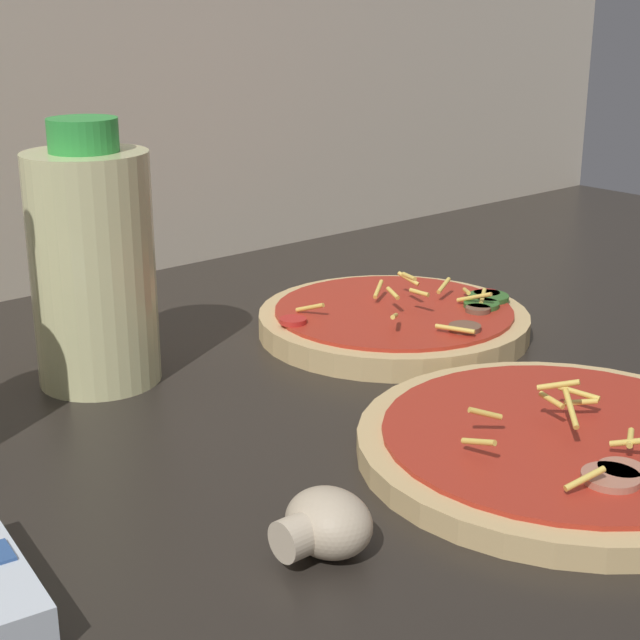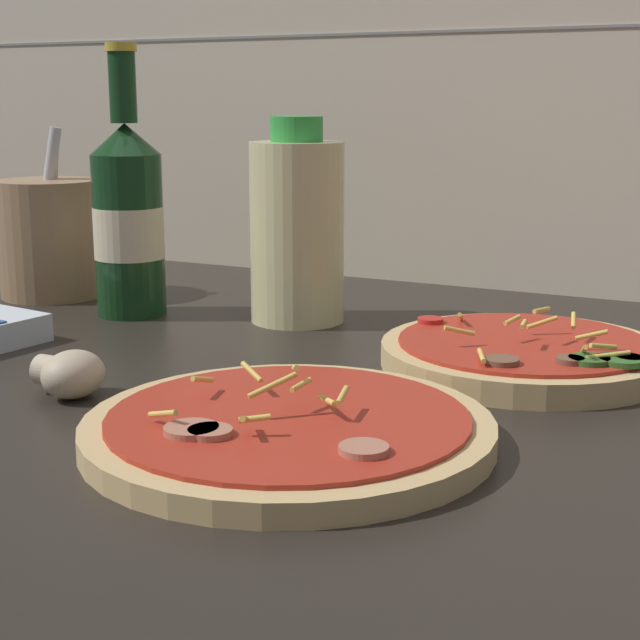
{
  "view_description": "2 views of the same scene",
  "coord_description": "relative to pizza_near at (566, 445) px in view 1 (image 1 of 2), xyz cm",
  "views": [
    {
      "loc": [
        -43.0,
        -39.47,
        29.39
      ],
      "look_at": [
        -4.92,
        5.07,
        9.86
      ],
      "focal_mm": 55.0,
      "sensor_mm": 36.0,
      "label": 1
    },
    {
      "loc": [
        30.62,
        -58.11,
        23.22
      ],
      "look_at": [
        -3.79,
        10.69,
        5.63
      ],
      "focal_mm": 55.0,
      "sensor_mm": 36.0,
      "label": 2
    }
  ],
  "objects": [
    {
      "name": "mushroom_left",
      "position": [
        -18.14,
        1.39,
        0.82
      ],
      "size": [
        5.09,
        4.85,
        3.4
      ],
      "color": "beige",
      "rests_on": "counter_slab"
    },
    {
      "name": "pizza_near",
      "position": [
        0.0,
        0.0,
        0.0
      ],
      "size": [
        25.37,
        25.37,
        5.04
      ],
      "color": "tan",
      "rests_on": "counter_slab"
    },
    {
      "name": "oil_bottle",
      "position": [
        -15.18,
        29.97,
        7.85
      ],
      "size": [
        8.77,
        8.77,
        18.97
      ],
      "color": "beige",
      "rests_on": "counter_slab"
    },
    {
      "name": "pizza_far",
      "position": [
        8.45,
        23.32,
        0.21
      ],
      "size": [
        22.41,
        22.41,
        5.01
      ],
      "color": "tan",
      "rests_on": "counter_slab"
    },
    {
      "name": "counter_slab",
      "position": [
        -3.43,
        8.15,
        -2.12
      ],
      "size": [
        160.0,
        90.0,
        2.5
      ],
      "color": "#28231E",
      "rests_on": "ground"
    }
  ]
}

